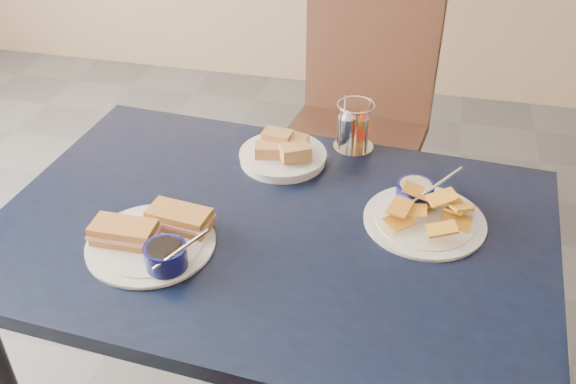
% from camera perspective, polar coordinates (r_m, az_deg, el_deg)
% --- Properties ---
extents(dining_table, '(1.33, 0.93, 0.75)m').
position_cam_1_polar(dining_table, '(1.52, -1.45, -4.78)').
color(dining_table, black).
rests_on(dining_table, ground).
extents(chair_far, '(0.53, 0.52, 1.01)m').
position_cam_1_polar(chair_far, '(2.33, 6.06, 7.35)').
color(chair_far, black).
rests_on(chair_far, ground).
extents(sandwich_plate, '(0.31, 0.29, 0.12)m').
position_cam_1_polar(sandwich_plate, '(1.43, -11.80, -3.96)').
color(sandwich_plate, white).
rests_on(sandwich_plate, dining_table).
extents(plantain_plate, '(0.28, 0.28, 0.12)m').
position_cam_1_polar(plantain_plate, '(1.52, 11.84, -1.57)').
color(plantain_plate, white).
rests_on(plantain_plate, dining_table).
extents(bread_basket, '(0.23, 0.23, 0.07)m').
position_cam_1_polar(bread_basket, '(1.69, -0.43, 3.47)').
color(bread_basket, white).
rests_on(bread_basket, dining_table).
extents(condiment_caddy, '(0.11, 0.11, 0.14)m').
position_cam_1_polar(condiment_caddy, '(1.74, 5.77, 5.57)').
color(condiment_caddy, silver).
rests_on(condiment_caddy, dining_table).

